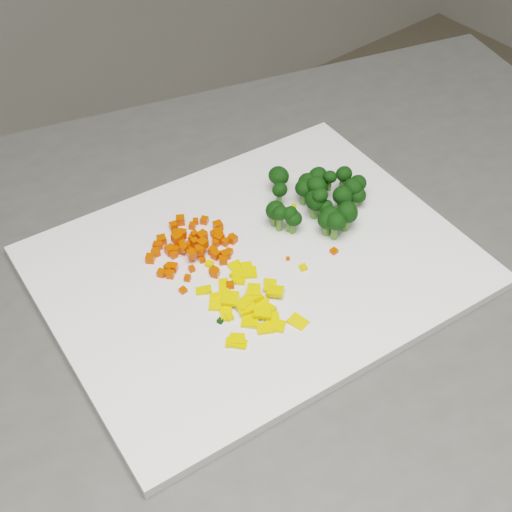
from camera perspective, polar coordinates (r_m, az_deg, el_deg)
counter_block at (r=1.17m, az=0.86°, el=-15.95°), size 1.19×0.98×0.90m
cutting_board at (r=0.79m, az=0.00°, el=-0.82°), size 0.48×0.39×0.01m
carrot_pile at (r=0.79m, az=-5.22°, el=1.17°), size 0.10×0.10×0.03m
pepper_pile at (r=0.74m, az=-0.16°, el=-3.47°), size 0.12×0.12×0.02m
broccoli_pile at (r=0.83m, az=4.78°, el=5.10°), size 0.12×0.12×0.06m
carrot_cube_0 at (r=0.77m, az=-6.87°, el=-1.48°), size 0.01×0.01×0.01m
carrot_cube_1 at (r=0.83m, az=-6.07°, el=2.86°), size 0.01×0.01×0.01m
carrot_cube_2 at (r=0.79m, az=-4.32°, el=-0.29°), size 0.01×0.01×0.01m
carrot_cube_3 at (r=0.78m, az=-7.59°, el=-1.36°), size 0.01×0.01×0.01m
carrot_cube_4 at (r=0.80m, az=-3.26°, el=1.05°), size 0.01×0.01×0.01m
carrot_cube_5 at (r=0.80m, az=-4.34°, el=1.57°), size 0.01×0.01×0.01m
carrot_cube_6 at (r=0.80m, az=-5.27°, el=0.91°), size 0.01×0.01×0.01m
carrot_cube_7 at (r=0.77m, az=-3.29°, el=-1.39°), size 0.01×0.01×0.01m
carrot_cube_8 at (r=0.80m, az=-4.97°, el=1.04°), size 0.01×0.01×0.01m
carrot_cube_9 at (r=0.79m, az=-5.83°, el=0.60°), size 0.01×0.01×0.01m
carrot_cube_10 at (r=0.79m, az=-4.94°, el=1.13°), size 0.01×0.01×0.01m
carrot_cube_11 at (r=0.78m, az=-4.40°, el=0.36°), size 0.01×0.01×0.01m
carrot_cube_12 at (r=0.79m, az=-2.16°, el=0.32°), size 0.01×0.01×0.01m
carrot_cube_13 at (r=0.80m, az=-6.91°, el=0.47°), size 0.01×0.01×0.01m
carrot_cube_14 at (r=0.82m, az=-5.95°, el=1.78°), size 0.01×0.01×0.01m
carrot_cube_15 at (r=0.79m, az=-4.29°, el=0.97°), size 0.01×0.01×0.01m
carrot_cube_16 at (r=0.81m, az=-7.56°, el=1.28°), size 0.01×0.01×0.01m
carrot_cube_17 at (r=0.81m, az=-3.03°, el=1.83°), size 0.01×0.01×0.01m
carrot_cube_18 at (r=0.81m, az=-1.89°, el=1.36°), size 0.01×0.01×0.01m
carrot_cube_19 at (r=0.79m, az=-8.46°, el=-0.19°), size 0.01×0.01×0.01m
carrot_cube_20 at (r=0.79m, az=-5.85°, el=0.76°), size 0.01×0.01×0.01m
carrot_cube_21 at (r=0.80m, az=-2.47°, el=1.11°), size 0.01×0.01×0.01m
carrot_cube_22 at (r=0.80m, az=-8.12°, el=0.35°), size 0.01×0.01×0.01m
carrot_cube_23 at (r=0.81m, az=-7.98°, el=0.86°), size 0.01×0.01×0.01m
carrot_cube_24 at (r=0.81m, az=-3.00°, el=1.42°), size 0.01×0.01×0.01m
carrot_cube_25 at (r=0.80m, az=-4.93°, el=1.71°), size 0.01×0.01×0.01m
carrot_cube_26 at (r=0.80m, az=-5.09°, el=0.47°), size 0.01×0.01×0.01m
carrot_cube_27 at (r=0.79m, az=-4.56°, el=0.50°), size 0.01×0.01×0.01m
carrot_cube_28 at (r=0.78m, az=-5.16°, el=-1.03°), size 0.01×0.01×0.01m
carrot_cube_29 at (r=0.82m, az=-4.28°, el=1.75°), size 0.01×0.01×0.01m
carrot_cube_30 at (r=0.78m, az=-6.64°, el=-0.92°), size 0.01×0.01×0.01m
carrot_cube_31 at (r=0.79m, az=-2.47°, el=0.08°), size 0.01×0.01×0.01m
carrot_cube_32 at (r=0.80m, az=-6.54°, el=0.49°), size 0.01×0.01×0.01m
carrot_cube_33 at (r=0.80m, az=-6.03°, el=1.11°), size 0.01×0.01×0.01m
carrot_cube_34 at (r=0.81m, az=-7.82°, el=0.86°), size 0.01×0.01×0.01m
carrot_cube_35 at (r=0.82m, az=-3.07°, el=2.43°), size 0.01×0.01×0.01m
carrot_cube_36 at (r=0.83m, az=-4.15°, el=2.86°), size 0.01×0.01×0.01m
carrot_cube_37 at (r=0.82m, az=-6.44°, el=1.82°), size 0.01×0.01×0.01m
carrot_cube_38 at (r=0.80m, az=-5.20°, el=1.45°), size 0.01×0.01×0.01m
carrot_cube_39 at (r=0.78m, az=-5.17°, el=0.14°), size 0.01×0.01×0.01m
carrot_cube_40 at (r=0.78m, az=-7.25°, el=-1.39°), size 0.01×0.01×0.01m
carrot_cube_41 at (r=0.79m, az=-6.63°, el=0.12°), size 0.01×0.01×0.01m
carrot_cube_42 at (r=0.81m, az=-3.35°, el=1.75°), size 0.01×0.01×0.01m
carrot_cube_43 at (r=0.80m, az=-4.64°, el=0.75°), size 0.01×0.01×0.01m
carrot_cube_44 at (r=0.80m, az=-8.00°, el=0.29°), size 0.01×0.01×0.01m
carrot_cube_45 at (r=0.79m, az=-3.47°, el=0.40°), size 0.01×0.01×0.01m
carrot_cube_46 at (r=0.81m, az=-7.58°, el=1.30°), size 0.01×0.01×0.01m
carrot_cube_47 at (r=0.77m, az=-3.38°, el=-1.21°), size 0.01×0.01×0.01m
carrot_cube_48 at (r=0.80m, az=-6.06°, el=1.70°), size 0.01×0.01×0.01m
carrot_cube_49 at (r=0.81m, az=-1.93°, el=1.53°), size 0.01×0.01×0.01m
carrot_cube_50 at (r=0.77m, az=-5.50°, el=-1.77°), size 0.01×0.01×0.01m
carrot_cube_51 at (r=0.78m, az=-2.66°, el=-0.34°), size 0.01×0.01×0.01m
carrot_cube_52 at (r=0.78m, az=-6.99°, el=-0.94°), size 0.01×0.01×0.01m
carrot_cube_53 at (r=0.83m, az=-4.85°, el=2.79°), size 0.01×0.01×0.01m
carrot_cube_54 at (r=0.82m, az=-3.15°, el=1.97°), size 0.01×0.01×0.01m
carrot_cube_55 at (r=0.83m, az=-6.62°, el=2.39°), size 0.01×0.01×0.01m
carrot_cube_56 at (r=0.83m, az=-5.11°, el=2.42°), size 0.01×0.01×0.01m
carrot_cube_57 at (r=0.80m, az=-6.36°, el=1.41°), size 0.01×0.01×0.01m
carrot_cube_58 at (r=0.79m, az=-3.25°, el=0.09°), size 0.01×0.01×0.01m
pepper_chunk_0 at (r=0.75m, az=1.55°, el=-2.83°), size 0.02×0.02×0.01m
pepper_chunk_1 at (r=0.74m, az=-3.24°, el=-3.98°), size 0.02×0.02×0.00m
pepper_chunk_2 at (r=0.76m, az=-4.21°, el=-2.75°), size 0.02×0.02×0.01m
pepper_chunk_3 at (r=0.71m, az=-1.54°, el=-6.69°), size 0.02×0.02×0.01m
pepper_chunk_4 at (r=0.71m, az=-1.51°, el=-6.98°), size 0.02×0.02×0.01m
pepper_chunk_5 at (r=0.73m, az=-0.46°, el=-5.13°), size 0.03×0.03×0.01m
pepper_chunk_6 at (r=0.74m, az=-2.97°, el=-3.79°), size 0.03×0.02×0.01m
pepper_chunk_7 at (r=0.73m, az=0.84°, el=-4.49°), size 0.02×0.01×0.01m
pepper_chunk_8 at (r=0.75m, az=-0.19°, el=-2.75°), size 0.02×0.02×0.01m
pepper_chunk_9 at (r=0.72m, az=0.75°, el=-5.80°), size 0.02×0.02×0.01m
pepper_chunk_10 at (r=0.74m, az=-0.91°, el=-3.77°), size 0.02×0.02×0.01m
pepper_chunk_11 at (r=0.71m, az=-1.65°, el=-6.93°), size 0.02×0.02×0.00m
pepper_chunk_12 at (r=0.77m, az=-0.63°, el=-1.31°), size 0.02×0.02×0.01m
pepper_chunk_13 at (r=0.77m, az=-1.40°, el=-1.93°), size 0.02×0.02×0.01m
pepper_chunk_14 at (r=0.74m, az=0.45°, el=-3.90°), size 0.02×0.02×0.01m
pepper_chunk_15 at (r=0.74m, az=-0.55°, el=-3.84°), size 0.02×0.02×0.01m
pepper_chunk_16 at (r=0.75m, az=-3.04°, el=-3.34°), size 0.02×0.02×0.01m
pepper_chunk_17 at (r=0.77m, az=-1.42°, el=-1.46°), size 0.02×0.02×0.01m
pepper_chunk_18 at (r=0.74m, az=-0.15°, el=-3.31°), size 0.02×0.01×0.01m
pepper_chunk_19 at (r=0.72m, az=1.80°, el=-5.59°), size 0.02×0.02×0.01m
pepper_chunk_20 at (r=0.76m, az=-2.60°, el=-2.37°), size 0.02×0.02×0.00m
pepper_chunk_21 at (r=0.73m, az=0.52°, el=-4.59°), size 0.02×0.02×0.01m
pepper_chunk_22 at (r=0.73m, az=-2.39°, el=-4.65°), size 0.02×0.02×0.01m
pepper_chunk_23 at (r=0.74m, az=-2.06°, el=-3.40°), size 0.03×0.03×0.01m
pepper_chunk_24 at (r=0.74m, az=-0.78°, el=-4.29°), size 0.02×0.01×0.01m
pepper_chunk_25 at (r=0.78m, az=-0.68°, el=-1.06°), size 0.02×0.02×0.01m
pepper_chunk_26 at (r=0.76m, az=1.12°, el=-2.40°), size 0.02×0.02×0.01m
pepper_chunk_27 at (r=0.73m, az=-0.73°, el=-4.21°), size 0.02×0.02×0.01m
pepper_chunk_28 at (r=0.78m, az=-1.62°, el=-0.83°), size 0.02×0.01×0.01m
pepper_chunk_29 at (r=0.73m, az=1.33°, el=-5.06°), size 0.02×0.02×0.00m
pepper_chunk_30 at (r=0.73m, az=3.38°, el=-5.27°), size 0.02×0.02×0.01m
broccoli_floret_0 at (r=0.81m, az=1.89°, el=2.97°), size 0.03×0.03×0.03m
broccoli_floret_1 at (r=0.87m, az=1.76°, el=6.05°), size 0.03×0.03×0.03m
broccoli_floret_2 at (r=0.85m, az=3.87°, el=5.10°), size 0.03×0.03×0.03m
broccoli_floret_3 at (r=0.81m, az=2.97°, el=2.66°), size 0.03×0.03×0.03m
broccoli_floret_4 at (r=0.81m, az=2.68°, el=2.89°), size 0.02×0.02×0.03m
broccoli_floret_5 at (r=0.86m, az=4.09°, el=5.54°), size 0.03×0.03×0.03m
broccoli_floret_6 at (r=0.86m, az=7.99°, el=4.64°), size 0.03×0.03×0.03m
broccoli_floret_7 at (r=0.84m, az=6.83°, el=4.46°), size 0.03×0.03×0.03m
broccoli_floret_8 at (r=0.82m, az=7.20°, el=3.07°), size 0.04×0.04×0.04m
broccoli_floret_9 at (r=0.82m, az=7.28°, el=3.11°), size 0.03×0.03×0.03m
broccoli_floret_10 at (r=0.87m, az=6.96°, el=6.07°), size 0.03×0.03×0.03m
broccoli_floret_11 at (r=0.87m, az=4.89°, el=5.94°), size 0.04×0.04×0.04m
broccoli_floret_12 at (r=0.82m, az=5.92°, el=2.85°), size 0.03×0.03×0.03m
broccoli_floret_13 at (r=0.81m, az=6.33°, el=2.32°), size 0.03×0.03×0.03m
broccoli_floret_14 at (r=0.82m, az=5.08°, el=4.42°), size 0.03×0.03×0.03m
broccoli_floret_15 at (r=0.83m, az=4.72°, el=4.01°), size 0.03×0.03×0.03m
broccoli_floret_16 at (r=0.84m, az=1.86°, el=4.81°), size 0.03×0.03×0.03m
broccoli_floret_17 at (r=0.87m, az=8.09°, el=5.42°), size 0.03×0.03×0.03m
broccoli_floret_18 at (r=0.85m, az=7.66°, el=5.03°), size 0.03×0.03×0.03m
broccoli_floret_19 at (r=0.85m, az=5.89°, el=5.95°), size 0.02×0.02×0.03m
broccoli_floret_20 at (r=0.86m, az=4.90°, el=5.46°), size 0.02×0.02×0.03m
broccoli_floret_21 at (r=0.84m, az=4.79°, el=5.38°), size 0.03×0.03×0.03m
broccoli_floret_22 at (r=0.86m, az=5.13°, el=5.13°), size 0.02×0.02×0.03m
broccoli_floret_23 at (r=0.83m, az=5.53°, el=3.53°), size 0.02×0.02×0.03m
broccoli_floret_24 at (r=0.82m, az=1.50°, el=3.33°), size 0.03×0.03×0.03m
broccoli_floret_25 at (r=0.87m, az=5.10°, el=5.83°), size 0.03×0.03×0.03m
broccoli_floret_26 at (r=0.81m, az=5.68°, el=2.57°), size 0.03×0.03×0.03m
stray_bit_0 at (r=0.85m, az=3.05°, el=4.04°), size 0.01×0.01×0.00m
stray_bit_1 at (r=0.80m, az=6.25°, el=0.40°), size 0.01×0.01×0.01m
stray_bit_2 at (r=0.75m, az=0.99°, el=-3.01°), size 0.01×0.01×0.00m
stray_bit_3 at (r=0.76m, az=-2.09°, el=-2.34°), size 0.01×0.01×0.01m
stray_bit_4 at (r=0.81m, az=-5.14°, el=0.86°), size 0.01×0.01×0.00m
stray_bit_5 at (r=0.74m, az=-0.56°, el=-3.76°), size 0.01×0.01×0.01m
stray_bit_6 at (r=0.78m, az=-3.75°, el=-0.64°), size 0.01×0.01×0.01m
stray_bit_7 at (r=0.73m, az=-2.88°, el=-5.20°), size 0.01×0.01×0.00m
stray_bit_8 at (r=0.80m, az=-5.43°, el=0.76°), size 0.01×0.01×0.01m
stray_bit_9 at (r=0.76m, az=-5.86°, el=-2.74°), size 0.01×0.01×0.00m
stray_bit_10 at (r=0.78m, az=3.79°, el=-0.92°), size 0.01×0.01×0.01m
stray_bit_11 at (r=0.79m, az=2.57°, el=-0.21°), size 0.01×0.01×0.00m
stray_bit_12 at (r=0.73m, az=-2.16°, el=-4.91°), size 0.01×0.01×0.01m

